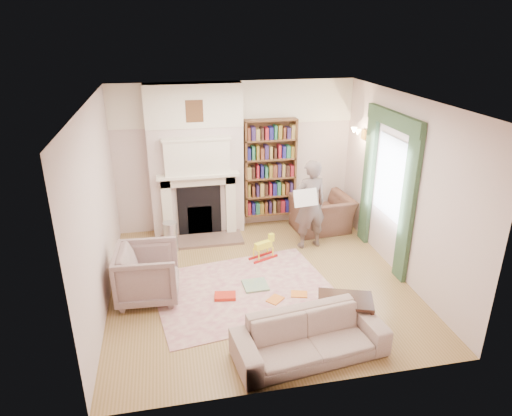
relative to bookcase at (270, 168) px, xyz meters
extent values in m
plane|color=olive|center=(-0.65, -2.12, -1.18)|extent=(4.50, 4.50, 0.00)
plane|color=white|center=(-0.65, -2.12, 1.62)|extent=(4.50, 4.50, 0.00)
plane|color=beige|center=(-0.65, 0.13, 0.22)|extent=(4.50, 0.00, 4.50)
plane|color=beige|center=(-0.65, -4.37, 0.22)|extent=(4.50, 0.00, 4.50)
plane|color=beige|center=(-2.90, -2.12, 0.22)|extent=(0.00, 4.50, 4.50)
plane|color=beige|center=(1.60, -2.12, 0.22)|extent=(0.00, 4.50, 4.50)
cube|color=beige|center=(-1.40, -0.04, 0.22)|extent=(1.70, 0.35, 2.80)
cube|color=silver|center=(-1.40, -0.33, 0.04)|extent=(1.47, 0.24, 0.05)
cube|color=black|center=(-1.40, -0.24, -0.68)|extent=(0.80, 0.06, 0.96)
cube|color=silver|center=(-1.40, -0.31, 0.38)|extent=(1.15, 0.18, 0.62)
cube|color=brown|center=(0.00, 0.00, 0.00)|extent=(1.00, 0.24, 1.85)
cube|color=silver|center=(1.58, -1.72, 0.27)|extent=(0.02, 0.90, 1.30)
cube|color=#2C452D|center=(1.55, -2.42, 0.02)|extent=(0.07, 0.32, 2.40)
cube|color=#2C452D|center=(1.55, -1.02, 0.02)|extent=(0.07, 0.32, 2.40)
cube|color=#2C452D|center=(1.54, -1.72, 1.20)|extent=(0.09, 1.70, 0.24)
cube|color=beige|center=(-0.92, -2.33, -1.17)|extent=(2.87, 2.36, 0.01)
imported|color=#462825|center=(0.92, -0.48, -0.83)|extent=(1.15, 1.03, 0.69)
imported|color=gray|center=(-2.32, -2.22, -0.77)|extent=(0.93, 0.90, 0.80)
imported|color=#B7AD97|center=(-0.40, -3.89, -0.91)|extent=(1.91, 0.95, 0.54)
imported|color=#5F4F4C|center=(0.47, -1.08, -0.37)|extent=(0.64, 0.46, 1.62)
cube|color=silver|center=(0.32, -1.28, -0.15)|extent=(0.44, 0.18, 0.29)
cylinder|color=#B8BAC1|center=(-1.96, -0.79, -0.90)|extent=(0.31, 0.31, 0.55)
cube|color=#D0CB49|center=(-0.74, -2.24, -1.15)|extent=(0.38, 0.38, 0.03)
cube|color=red|center=(-1.23, -2.47, -1.14)|extent=(0.34, 0.25, 0.05)
cube|color=red|center=(-0.14, -2.60, -1.16)|extent=(0.28, 0.24, 0.02)
cube|color=red|center=(-0.52, -2.67, -1.16)|extent=(0.30, 0.29, 0.02)
camera|label=1|loc=(-1.91, -8.14, 2.59)|focal=32.00mm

